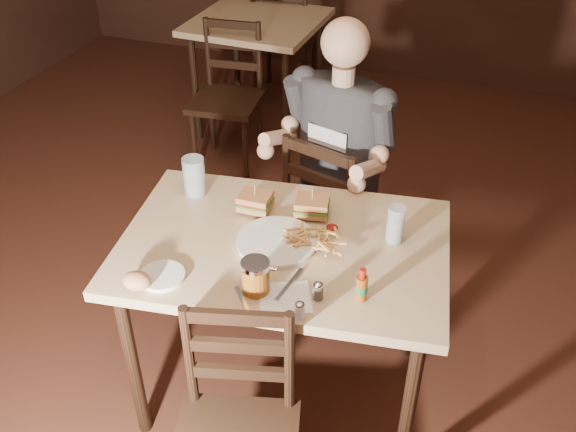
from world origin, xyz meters
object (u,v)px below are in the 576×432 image
(main_table, at_px, (283,262))
(chair_far, at_px, (337,212))
(bg_table, at_px, (258,32))
(bg_chair_near, at_px, (226,101))
(hot_sauce, at_px, (362,284))
(syrup_dispenser, at_px, (256,277))
(diner, at_px, (336,127))
(side_plate, at_px, (162,277))
(dinner_plate, at_px, (277,243))
(glass_left, at_px, (194,176))
(bg_chair_far, at_px, (286,32))
(glass_right, at_px, (396,224))

(main_table, relative_size, chair_far, 1.42)
(bg_table, distance_m, bg_chair_near, 0.60)
(bg_table, distance_m, hot_sauce, 2.67)
(syrup_dispenser, bearing_deg, diner, 82.50)
(diner, height_order, side_plate, diner)
(bg_table, distance_m, side_plate, 2.54)
(dinner_plate, distance_m, hot_sauce, 0.39)
(main_table, xyz_separation_m, bg_table, (-0.94, 2.15, -0.00))
(glass_left, distance_m, hot_sauce, 0.83)
(bg_chair_far, height_order, diner, diner)
(bg_chair_near, bearing_deg, main_table, -65.10)
(hot_sauce, bearing_deg, main_table, 149.74)
(bg_table, distance_m, chair_far, 1.76)
(bg_chair_far, relative_size, diner, 1.10)
(diner, height_order, glass_right, diner)
(bg_chair_near, xyz_separation_m, diner, (0.95, -0.94, 0.45))
(dinner_plate, distance_m, side_plate, 0.41)
(bg_table, height_order, diner, diner)
(glass_left, xyz_separation_m, syrup_dispenser, (0.43, -0.44, -0.02))
(dinner_plate, xyz_separation_m, syrup_dispenser, (0.02, -0.24, 0.05))
(bg_table, height_order, dinner_plate, dinner_plate)
(hot_sauce, bearing_deg, side_plate, -169.48)
(diner, relative_size, hot_sauce, 7.47)
(bg_table, height_order, bg_chair_far, bg_chair_far)
(dinner_plate, height_order, hot_sauce, hot_sauce)
(dinner_plate, relative_size, syrup_dispenser, 2.34)
(chair_far, bearing_deg, bg_table, -40.15)
(bg_table, height_order, hot_sauce, hot_sauce)
(bg_chair_near, height_order, glass_left, glass_left)
(main_table, distance_m, hot_sauce, 0.40)
(main_table, bearing_deg, glass_right, 20.82)
(bg_table, relative_size, bg_chair_near, 0.94)
(side_plate, bearing_deg, glass_right, 33.55)
(main_table, relative_size, bg_table, 1.48)
(glass_left, distance_m, syrup_dispenser, 0.61)
(hot_sauce, bearing_deg, glass_left, 153.74)
(syrup_dispenser, height_order, side_plate, syrup_dispenser)
(hot_sauce, xyz_separation_m, syrup_dispenser, (-0.32, -0.07, -0.00))
(chair_far, height_order, bg_chair_near, bg_chair_near)
(dinner_plate, bearing_deg, main_table, 46.29)
(main_table, xyz_separation_m, diner, (0.00, 0.66, 0.21))
(chair_far, xyz_separation_m, side_plate, (-0.32, -1.01, 0.34))
(bg_chair_near, bearing_deg, glass_right, -53.91)
(bg_chair_near, bearing_deg, bg_table, 84.42)
(bg_chair_far, distance_m, glass_right, 2.90)
(diner, relative_size, syrup_dispenser, 7.66)
(chair_far, xyz_separation_m, diner, (-0.01, -0.04, 0.46))
(chair_far, xyz_separation_m, bg_chair_far, (-0.96, 2.00, 0.06))
(bg_chair_near, relative_size, glass_right, 6.22)
(chair_far, bearing_deg, glass_left, 66.50)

